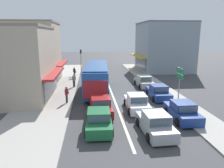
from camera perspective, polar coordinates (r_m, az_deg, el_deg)
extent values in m
plane|color=#3F3F42|center=(22.10, 0.80, -4.66)|extent=(140.00, 140.00, 0.00)
cube|color=silver|center=(25.93, -0.20, -2.05)|extent=(0.20, 28.00, 0.01)
cube|color=#A39E96|center=(28.09, -14.55, -1.17)|extent=(5.20, 44.00, 0.14)
cube|color=#A39E96|center=(29.05, 11.68, -0.60)|extent=(2.80, 44.00, 0.12)
cube|color=#B2A38E|center=(24.32, -24.44, 4.58)|extent=(7.18, 8.57, 7.28)
cube|color=maroon|center=(23.47, -14.85, 2.72)|extent=(1.10, 7.88, 0.20)
cube|color=#425160|center=(23.79, -15.68, -0.40)|extent=(0.06, 6.85, 1.80)
cube|color=gray|center=(24.16, -25.26, 13.43)|extent=(7.34, 8.57, 0.24)
cube|color=#B2A38E|center=(32.32, -19.82, 7.45)|extent=(6.55, 7.77, 8.15)
cube|color=maroon|center=(31.77, -13.09, 5.29)|extent=(1.10, 7.15, 0.20)
cube|color=#425160|center=(32.01, -13.72, 2.95)|extent=(0.06, 6.22, 1.80)
cube|color=gray|center=(32.27, -20.39, 14.88)|extent=(6.71, 7.77, 0.24)
cube|color=#84939E|center=(43.09, 13.30, 9.33)|extent=(8.74, 10.52, 8.73)
cube|color=gold|center=(41.90, 6.89, 7.21)|extent=(1.10, 9.68, 0.20)
cube|color=#425160|center=(42.13, 7.40, 5.45)|extent=(0.06, 8.42, 1.80)
cube|color=slate|center=(43.09, 13.61, 15.29)|extent=(8.90, 10.52, 0.24)
cube|color=#1E4C99|center=(25.74, -4.08, 1.82)|extent=(3.07, 10.92, 2.70)
cube|color=#425160|center=(25.67, -4.09, 2.71)|extent=(3.08, 10.49, 0.90)
cube|color=maroon|center=(20.48, -4.41, -1.56)|extent=(2.25, 0.18, 1.76)
cube|color=navy|center=(25.52, -4.13, 4.93)|extent=(2.90, 10.05, 0.12)
cylinder|color=black|center=(29.33, -6.34, 0.55)|extent=(0.31, 0.97, 0.96)
cylinder|color=black|center=(29.28, -1.45, 0.61)|extent=(0.31, 0.97, 0.96)
cylinder|color=black|center=(23.20, -7.28, -2.69)|extent=(0.31, 0.97, 0.96)
cylinder|color=black|center=(23.14, -1.10, -2.63)|extent=(0.31, 0.97, 0.96)
cube|color=#1E6638|center=(15.75, -3.46, -10.00)|extent=(1.84, 4.25, 0.72)
cube|color=#1E6638|center=(15.41, -3.49, -7.88)|extent=(1.61, 1.85, 0.60)
cube|color=#425160|center=(16.28, -3.53, -6.75)|extent=(1.44, 0.10, 0.51)
cube|color=#425160|center=(14.55, -3.45, -9.14)|extent=(1.41, 0.10, 0.48)
cylinder|color=black|center=(17.01, -6.44, -9.02)|extent=(0.20, 0.63, 0.62)
cylinder|color=black|center=(17.02, -0.57, -8.93)|extent=(0.20, 0.63, 0.62)
cylinder|color=black|center=(14.70, -6.83, -12.63)|extent=(0.20, 0.63, 0.62)
cylinder|color=black|center=(14.71, 0.04, -12.52)|extent=(0.20, 0.63, 0.62)
cube|color=silver|center=(19.75, 6.42, -5.31)|extent=(1.77, 4.22, 0.72)
cube|color=silver|center=(19.47, 6.52, -3.55)|extent=(1.58, 1.82, 0.60)
cube|color=#425160|center=(20.33, 6.01, -2.84)|extent=(1.44, 0.08, 0.51)
cube|color=#425160|center=(18.60, 7.08, -4.33)|extent=(1.40, 0.08, 0.48)
cylinder|color=black|center=(20.85, 3.40, -4.86)|extent=(0.19, 0.62, 0.62)
cylinder|color=black|center=(21.16, 8.03, -4.70)|extent=(0.19, 0.62, 0.62)
cylinder|color=black|center=(18.49, 4.54, -7.18)|extent=(0.19, 0.62, 0.62)
cylinder|color=black|center=(18.84, 9.74, -6.95)|extent=(0.19, 0.62, 0.62)
cube|color=#9EA3A8|center=(15.45, 11.20, -10.69)|extent=(1.88, 4.26, 0.72)
cube|color=#9EA3A8|center=(15.11, 11.43, -8.54)|extent=(1.63, 1.86, 0.60)
cube|color=#425160|center=(15.93, 10.34, -7.38)|extent=(1.44, 0.11, 0.51)
cube|color=#425160|center=(14.31, 12.65, -9.82)|extent=(1.41, 0.11, 0.48)
cylinder|color=black|center=(16.39, 6.84, -9.88)|extent=(0.20, 0.63, 0.62)
cylinder|color=black|center=(16.89, 12.57, -9.41)|extent=(0.20, 0.63, 0.62)
cylinder|color=black|center=(14.19, 9.48, -13.68)|extent=(0.20, 0.63, 0.62)
cylinder|color=black|center=(14.76, 16.03, -12.94)|extent=(0.20, 0.63, 0.62)
cube|color=maroon|center=(18.75, -3.01, -6.23)|extent=(1.87, 4.26, 0.72)
cube|color=maroon|center=(18.46, -3.01, -4.39)|extent=(1.62, 1.86, 0.60)
cube|color=#425160|center=(19.34, -3.24, -3.60)|extent=(1.44, 0.11, 0.51)
cube|color=#425160|center=(17.58, -2.75, -5.26)|extent=(1.41, 0.11, 0.48)
cylinder|color=black|center=(19.97, -5.79, -5.70)|extent=(0.20, 0.63, 0.62)
cylinder|color=black|center=(20.09, -0.86, -5.52)|extent=(0.20, 0.63, 0.62)
cylinder|color=black|center=(17.59, -5.47, -8.25)|extent=(0.20, 0.63, 0.62)
cylinder|color=black|center=(17.73, 0.14, -8.02)|extent=(0.20, 0.63, 0.62)
cube|color=navy|center=(18.36, 17.80, -7.25)|extent=(1.77, 4.22, 0.72)
cube|color=navy|center=(18.07, 18.06, -5.39)|extent=(1.58, 1.82, 0.60)
cube|color=#425160|center=(18.88, 16.98, -4.55)|extent=(1.44, 0.08, 0.51)
cube|color=#425160|center=(17.27, 19.24, -6.30)|extent=(1.40, 0.08, 0.48)
cylinder|color=black|center=(19.24, 13.94, -6.73)|extent=(0.19, 0.62, 0.62)
cylinder|color=black|center=(19.85, 18.67, -6.43)|extent=(0.19, 0.62, 0.62)
cylinder|color=black|center=(17.03, 16.68, -9.47)|extent=(0.19, 0.62, 0.62)
cylinder|color=black|center=(17.72, 21.92, -8.99)|extent=(0.19, 0.62, 0.62)
cube|color=navy|center=(23.68, 11.96, -2.48)|extent=(1.73, 4.21, 0.72)
cube|color=navy|center=(23.43, 12.11, -0.99)|extent=(1.57, 1.80, 0.60)
cube|color=#425160|center=(24.28, 11.46, -0.48)|extent=(1.44, 0.06, 0.51)
cube|color=#425160|center=(22.58, 12.81, -1.53)|extent=(1.40, 0.06, 0.48)
cylinder|color=black|center=(24.67, 9.17, -2.24)|extent=(0.18, 0.62, 0.62)
cylinder|color=black|center=(25.15, 12.96, -2.12)|extent=(0.18, 0.62, 0.62)
cylinder|color=black|center=(22.33, 10.79, -3.88)|extent=(0.18, 0.62, 0.62)
cylinder|color=black|center=(22.87, 14.94, -3.70)|extent=(0.18, 0.62, 0.62)
cube|color=#B7B29E|center=(28.73, 8.34, 0.30)|extent=(1.87, 4.26, 0.72)
cube|color=#B7B29E|center=(28.50, 8.43, 1.55)|extent=(1.62, 1.86, 0.60)
cube|color=#425160|center=(29.37, 7.94, 1.89)|extent=(1.44, 0.11, 0.51)
cube|color=#425160|center=(27.63, 8.96, 1.19)|extent=(1.41, 0.11, 0.48)
cylinder|color=black|center=(29.74, 6.06, 0.39)|extent=(0.20, 0.63, 0.62)
cylinder|color=black|center=(30.19, 9.24, 0.48)|extent=(0.20, 0.63, 0.62)
cylinder|color=black|center=(27.36, 7.32, -0.71)|extent=(0.20, 0.63, 0.62)
cylinder|color=black|center=(27.85, 10.74, -0.60)|extent=(0.20, 0.63, 0.62)
cylinder|color=gray|center=(38.28, -8.12, 5.77)|extent=(0.12, 0.12, 4.20)
cube|color=black|center=(38.12, -8.20, 8.38)|extent=(0.24, 0.24, 0.68)
sphere|color=black|center=(38.10, -7.99, 8.74)|extent=(0.13, 0.13, 0.13)
sphere|color=orange|center=(38.11, -7.98, 8.41)|extent=(0.13, 0.13, 0.13)
sphere|color=black|center=(38.13, -7.97, 8.08)|extent=(0.13, 0.13, 0.13)
cylinder|color=gray|center=(21.93, 17.11, -0.49)|extent=(0.10, 0.10, 3.60)
cube|color=#19753D|center=(21.64, 17.38, 3.37)|extent=(0.08, 1.40, 0.44)
cube|color=white|center=(21.66, 17.49, 3.37)|extent=(0.01, 1.10, 0.10)
cube|color=#19753D|center=(21.73, 17.29, 1.94)|extent=(0.08, 1.40, 0.44)
cube|color=white|center=(21.75, 17.40, 1.94)|extent=(0.01, 1.10, 0.10)
cylinder|color=#333338|center=(21.57, -11.82, -3.82)|extent=(0.14, 0.14, 0.84)
cylinder|color=#333338|center=(21.73, -11.65, -3.69)|extent=(0.14, 0.14, 0.84)
cube|color=#A82D38|center=(21.46, -11.82, -1.96)|extent=(0.31, 0.41, 0.56)
sphere|color=tan|center=(21.37, -11.86, -0.92)|extent=(0.22, 0.22, 0.22)
cylinder|color=#A82D38|center=(21.25, -12.05, -2.12)|extent=(0.09, 0.09, 0.54)
cylinder|color=#A82D38|center=(21.68, -11.59, -1.81)|extent=(0.09, 0.09, 0.54)
cube|color=maroon|center=(21.79, -11.55, -2.22)|extent=(0.26, 0.16, 0.22)
cylinder|color=#232838|center=(28.15, -10.03, 0.09)|extent=(0.14, 0.14, 0.84)
cylinder|color=#232838|center=(28.25, -9.73, 0.15)|extent=(0.14, 0.14, 0.84)
cube|color=beige|center=(28.06, -9.94, 1.52)|extent=(0.42, 0.40, 0.56)
sphere|color=#9E7051|center=(27.99, -9.97, 2.32)|extent=(0.22, 0.22, 0.22)
cylinder|color=beige|center=(27.93, -10.34, 1.45)|extent=(0.09, 0.09, 0.54)
cylinder|color=beige|center=(28.19, -9.54, 1.59)|extent=(0.09, 0.09, 0.54)
cylinder|color=#333338|center=(34.31, -9.85, 2.33)|extent=(0.14, 0.14, 0.84)
cylinder|color=#333338|center=(34.15, -9.70, 2.29)|extent=(0.14, 0.14, 0.84)
cube|color=black|center=(34.11, -9.82, 3.47)|extent=(0.39, 0.42, 0.56)
sphere|color=#9E7051|center=(34.05, -9.84, 4.13)|extent=(0.22, 0.22, 0.22)
cylinder|color=black|center=(34.32, -10.02, 3.51)|extent=(0.09, 0.09, 0.54)
cylinder|color=black|center=(33.91, -9.61, 3.42)|extent=(0.09, 0.09, 0.54)
cube|color=maroon|center=(33.89, -9.51, 3.11)|extent=(0.25, 0.22, 0.22)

